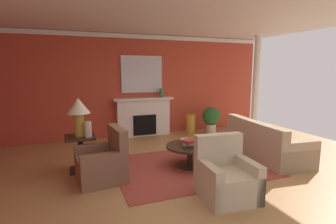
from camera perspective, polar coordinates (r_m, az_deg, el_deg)
ground_plane at (r=5.37m, az=3.01°, el=-12.42°), size 9.81×9.81×0.00m
wall_fireplace at (r=7.99m, az=-6.18°, el=5.75°), size 8.15×0.12×3.01m
ceiling_panel at (r=5.38m, az=1.91°, el=20.61°), size 8.15×6.78×0.06m
crown_moulding at (r=7.96m, az=-6.21°, el=16.02°), size 8.15×0.08×0.12m
area_rug at (r=5.55m, az=4.80°, el=-11.63°), size 3.08×2.34×0.01m
fireplace at (r=7.91m, az=-5.35°, el=-1.27°), size 1.80×0.35×1.15m
mantel_mirror at (r=7.90m, az=-5.73°, el=8.19°), size 1.25×0.04×1.09m
sofa at (r=6.40m, az=20.38°, el=-6.62°), size 1.12×2.18×0.85m
armchair_near_window at (r=4.93m, az=-13.95°, el=-10.88°), size 0.88×0.88×0.95m
armchair_facing_fireplace at (r=4.29m, az=12.51°, el=-13.95°), size 0.86×0.86×0.95m
coffee_table at (r=5.44m, az=4.84°, el=-8.39°), size 1.00×1.00×0.45m
side_table at (r=5.47m, az=-18.50°, el=-8.07°), size 0.56×0.56×0.70m
table_lamp at (r=5.29m, az=-18.95°, el=0.51°), size 0.44×0.44×0.75m
vase_mantel_right at (r=7.93m, az=-1.49°, el=4.19°), size 0.11×0.11×0.27m
vase_tall_corner at (r=8.19m, az=4.96°, el=-2.66°), size 0.29×0.29×0.60m
vase_on_side_table at (r=5.24m, az=-17.05°, el=-3.63°), size 0.14×0.14×0.30m
book_red_cover at (r=5.37m, az=4.41°, el=-7.04°), size 0.24×0.18×0.06m
book_art_folio at (r=5.47m, az=3.89°, el=-6.09°), size 0.25×0.21×0.05m
book_small_novel at (r=5.18m, az=4.65°, el=-6.36°), size 0.31×0.28×0.06m
potted_plant at (r=8.25m, az=9.38°, el=-1.32°), size 0.56×0.56×0.83m
column_white at (r=8.61m, az=18.63°, el=5.57°), size 0.20×0.20×3.01m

